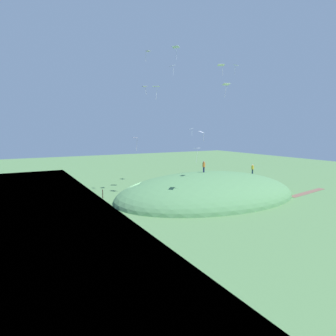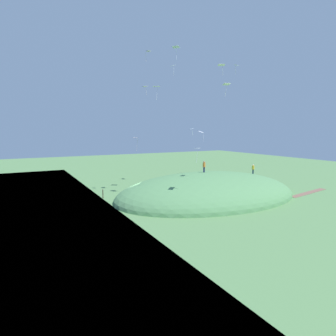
# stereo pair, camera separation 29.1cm
# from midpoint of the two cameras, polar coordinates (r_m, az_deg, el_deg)

# --- Properties ---
(ground_plane) EXTENTS (160.00, 160.00, 0.00)m
(ground_plane) POSITION_cam_midpoint_polar(r_m,az_deg,el_deg) (44.89, -6.61, -6.07)
(ground_plane) COLOR #58854E
(grass_hill) EXTENTS (30.86, 20.68, 7.50)m
(grass_hill) POSITION_cam_midpoint_polar(r_m,az_deg,el_deg) (46.70, 7.68, -5.55)
(grass_hill) COLOR #578D56
(grass_hill) RESTS_ON ground_plane
(dirt_path) EXTENTS (10.79, 2.94, 0.04)m
(dirt_path) POSITION_cam_midpoint_polar(r_m,az_deg,el_deg) (54.22, 25.88, -4.40)
(dirt_path) COLOR brown
(dirt_path) RESTS_ON ground_plane
(person_watching_kites) EXTENTS (0.62, 0.62, 1.84)m
(person_watching_kites) POSITION_cam_midpoint_polar(r_m,az_deg,el_deg) (46.67, 6.95, 0.55)
(person_watching_kites) COLOR #1D234D
(person_watching_kites) RESTS_ON grass_hill
(person_on_hilltop) EXTENTS (0.62, 0.62, 1.68)m
(person_on_hilltop) POSITION_cam_midpoint_polar(r_m,az_deg,el_deg) (52.55, 16.29, 0.02)
(person_on_hilltop) COLOR #1A334A
(person_on_hilltop) RESTS_ON grass_hill
(kite_0) EXTENTS (1.01, 1.00, 1.30)m
(kite_0) POSITION_cam_midpoint_polar(r_m,az_deg,el_deg) (35.65, 6.40, 7.04)
(kite_0) COLOR white
(kite_1) EXTENTS (1.13, 1.30, 1.41)m
(kite_1) POSITION_cam_midpoint_polar(r_m,az_deg,el_deg) (56.24, 4.46, 7.73)
(kite_1) COLOR white
(kite_2) EXTENTS (0.74, 0.83, 1.52)m
(kite_2) POSITION_cam_midpoint_polar(r_m,az_deg,el_deg) (46.55, -4.23, 22.01)
(kite_2) COLOR silver
(kite_3) EXTENTS (1.14, 1.22, 1.80)m
(kite_3) POSITION_cam_midpoint_polar(r_m,az_deg,el_deg) (43.98, 1.38, 22.79)
(kite_3) COLOR white
(kite_4) EXTENTS (1.21, 1.12, 2.22)m
(kite_4) POSITION_cam_midpoint_polar(r_m,az_deg,el_deg) (42.54, 5.60, 3.76)
(kite_4) COLOR white
(kite_5) EXTENTS (1.41, 1.31, 2.20)m
(kite_5) POSITION_cam_midpoint_polar(r_m,az_deg,el_deg) (49.75, -2.56, 15.78)
(kite_5) COLOR white
(kite_6) EXTENTS (1.29, 1.14, 1.73)m
(kite_6) POSITION_cam_midpoint_polar(r_m,az_deg,el_deg) (47.71, 10.34, 19.41)
(kite_6) COLOR white
(kite_7) EXTENTS (1.18, 0.89, 1.99)m
(kite_7) POSITION_cam_midpoint_polar(r_m,az_deg,el_deg) (45.01, 11.28, 15.90)
(kite_7) COLOR silver
(kite_8) EXTENTS (0.74, 1.00, 1.37)m
(kite_8) POSITION_cam_midpoint_polar(r_m,az_deg,el_deg) (47.32, -4.84, 15.76)
(kite_8) COLOR white
(kite_9) EXTENTS (0.90, 1.21, 1.93)m
(kite_9) POSITION_cam_midpoint_polar(r_m,az_deg,el_deg) (56.14, 0.64, 19.56)
(kite_9) COLOR white
(kite_10) EXTENTS (0.75, 0.53, 2.20)m
(kite_10) POSITION_cam_midpoint_polar(r_m,az_deg,el_deg) (46.85, -6.67, 5.73)
(kite_10) COLOR silver
(kite_11) EXTENTS (1.07, 0.91, 1.67)m
(kite_11) POSITION_cam_midpoint_polar(r_m,az_deg,el_deg) (54.32, 13.14, 19.20)
(kite_11) COLOR white
(mooring_post) EXTENTS (0.14, 0.14, 1.38)m
(mooring_post) POSITION_cam_midpoint_polar(r_m,az_deg,el_deg) (45.87, -13.02, -5.03)
(mooring_post) COLOR brown
(mooring_post) RESTS_ON ground_plane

